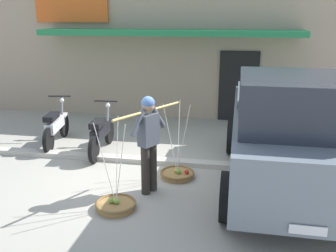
% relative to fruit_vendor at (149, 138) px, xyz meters
% --- Properties ---
extents(ground_plane, '(90.00, 90.00, 0.00)m').
position_rel_fruit_vendor_xyz_m(ground_plane, '(-0.56, 0.59, -0.98)').
color(ground_plane, '#9E998C').
extents(sidewalk_curb, '(20.00, 0.24, 0.10)m').
position_rel_fruit_vendor_xyz_m(sidewalk_curb, '(-0.56, 1.29, -0.93)').
color(sidewalk_curb, '#BAB4A5').
rests_on(sidewalk_curb, ground).
extents(fruit_vendor, '(0.81, 1.38, 1.70)m').
position_rel_fruit_vendor_xyz_m(fruit_vendor, '(0.00, 0.00, 0.00)').
color(fruit_vendor, '#2D2823').
rests_on(fruit_vendor, ground).
extents(fruit_basket_left_side, '(0.65, 0.65, 1.45)m').
position_rel_fruit_vendor_xyz_m(fruit_basket_left_side, '(0.39, 0.68, -0.90)').
color(fruit_basket_left_side, '#9E7542').
rests_on(fruit_basket_left_side, ground).
extents(fruit_basket_right_side, '(0.65, 0.65, 1.45)m').
position_rel_fruit_vendor_xyz_m(fruit_basket_right_side, '(-0.39, -0.68, -0.90)').
color(fruit_basket_right_side, '#9E7542').
rests_on(fruit_basket_right_side, ground).
extents(motorcycle_nearest_shop, '(0.54, 1.81, 1.09)m').
position_rel_fruit_vendor_xyz_m(motorcycle_nearest_shop, '(-2.70, 2.02, -0.52)').
color(motorcycle_nearest_shop, black).
rests_on(motorcycle_nearest_shop, ground).
extents(motorcycle_second_in_row, '(0.54, 1.82, 1.09)m').
position_rel_fruit_vendor_xyz_m(motorcycle_second_in_row, '(-1.47, 1.70, -0.52)').
color(motorcycle_second_in_row, black).
rests_on(motorcycle_second_in_row, ground).
extents(parked_truck, '(2.21, 4.74, 2.10)m').
position_rel_fruit_vendor_xyz_m(parked_truck, '(2.34, 0.59, 0.05)').
color(parked_truck, slate).
rests_on(parked_truck, ground).
extents(storefront_building, '(13.00, 6.00, 4.20)m').
position_rel_fruit_vendor_xyz_m(storefront_building, '(-0.45, 7.43, 1.13)').
color(storefront_building, tan).
rests_on(storefront_building, ground).
extents(wooden_crate, '(0.44, 0.36, 0.32)m').
position_rel_fruit_vendor_xyz_m(wooden_crate, '(1.59, 2.44, -0.82)').
color(wooden_crate, olive).
rests_on(wooden_crate, ground).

